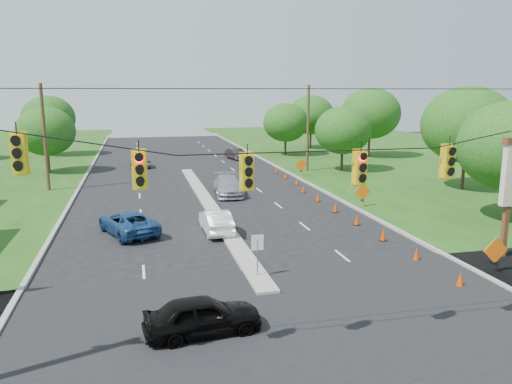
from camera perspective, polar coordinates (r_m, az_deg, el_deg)
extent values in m
plane|color=black|center=(17.68, 4.96, -16.72)|extent=(160.00, 160.00, 0.00)
cube|color=black|center=(17.68, 4.96, -16.72)|extent=(160.00, 14.00, 0.02)
cube|color=gray|center=(45.80, -19.60, 0.28)|extent=(0.25, 110.00, 0.16)
cube|color=gray|center=(47.98, 5.12, 1.39)|extent=(0.25, 110.00, 0.16)
cube|color=gray|center=(37.06, -5.33, -1.61)|extent=(1.00, 34.00, 0.18)
cylinder|color=gray|center=(22.61, 0.16, -7.74)|extent=(0.06, 0.06, 1.80)
cube|color=white|center=(22.36, 0.16, -5.81)|extent=(0.55, 0.04, 0.70)
cylinder|color=black|center=(14.71, 6.67, 6.18)|extent=(24.00, 0.04, 0.04)
cube|color=yellow|center=(14.15, -25.50, 3.93)|extent=(0.34, 0.24, 1.00)
cube|color=yellow|center=(13.91, -13.15, 2.44)|extent=(0.34, 0.24, 1.00)
cube|color=yellow|center=(14.27, -0.99, 2.25)|extent=(0.34, 0.24, 1.00)
cube|color=yellow|center=(15.40, 11.84, 2.69)|extent=(0.34, 0.24, 1.00)
cube|color=yellow|center=(16.89, 21.12, 3.22)|extent=(0.34, 0.24, 1.00)
cylinder|color=#422D1C|center=(45.53, -22.99, 5.71)|extent=(0.28, 0.28, 9.00)
cylinder|color=#422D1C|center=(52.90, 5.96, 7.22)|extent=(0.28, 0.28, 9.00)
cube|color=#59331E|center=(28.11, 26.67, -2.40)|extent=(0.25, 0.25, 4.40)
cone|color=#D93800|center=(23.61, 22.31, -9.21)|extent=(0.32, 0.32, 0.70)
cone|color=#D93800|center=(26.34, 17.87, -6.77)|extent=(0.32, 0.32, 0.70)
cone|color=#D93800|center=(29.24, 14.33, -4.77)|extent=(0.32, 0.32, 0.70)
cone|color=#D93800|center=(32.25, 11.45, -3.12)|extent=(0.32, 0.32, 0.70)
cone|color=#D93800|center=(35.36, 9.08, -1.75)|extent=(0.32, 0.32, 0.70)
cone|color=#D93800|center=(38.53, 7.09, -0.61)|extent=(0.32, 0.32, 0.70)
cone|color=#D93800|center=(41.76, 5.42, 0.36)|extent=(0.32, 0.32, 0.70)
cone|color=#D93800|center=(45.21, 4.71, 1.23)|extent=(0.32, 0.32, 0.70)
cone|color=#D93800|center=(48.50, 3.42, 1.94)|extent=(0.32, 0.32, 0.70)
cone|color=#D93800|center=(51.81, 2.30, 2.56)|extent=(0.32, 0.32, 0.70)
cube|color=black|center=(25.76, 25.58, -7.31)|extent=(0.06, 0.58, 0.26)
cube|color=black|center=(25.76, 25.58, -7.31)|extent=(0.06, 0.58, 0.26)
cube|color=orange|center=(25.58, 25.70, -6.03)|extent=(1.27, 0.05, 1.27)
cube|color=black|center=(37.21, 12.04, -0.89)|extent=(0.06, 0.58, 0.26)
cube|color=black|center=(37.21, 12.04, -0.89)|extent=(0.06, 0.58, 0.26)
cube|color=orange|center=(37.09, 12.08, 0.01)|extent=(1.27, 0.05, 1.27)
cube|color=black|center=(49.98, 5.16, 2.43)|extent=(0.06, 0.58, 0.26)
cube|color=black|center=(49.98, 5.16, 2.43)|extent=(0.06, 0.58, 0.26)
cube|color=orange|center=(49.89, 5.18, 3.11)|extent=(1.27, 0.05, 1.27)
cylinder|color=black|center=(55.93, -22.64, 3.29)|extent=(0.28, 0.28, 2.52)
ellipsoid|color=#194C14|center=(55.62, -22.88, 6.43)|extent=(5.88, 5.88, 5.04)
cylinder|color=black|center=(70.94, -22.40, 5.00)|extent=(0.28, 0.28, 2.88)
ellipsoid|color=#194C14|center=(70.69, -22.62, 7.83)|extent=(6.72, 6.72, 5.76)
cylinder|color=black|center=(35.98, 26.70, -0.84)|extent=(0.28, 0.28, 2.88)
ellipsoid|color=#194C14|center=(35.47, 27.21, 4.72)|extent=(6.72, 6.72, 5.76)
cylinder|color=black|center=(46.12, 22.61, 2.19)|extent=(0.28, 0.28, 3.24)
ellipsoid|color=#194C14|center=(45.72, 22.99, 7.09)|extent=(7.56, 7.56, 6.48)
cylinder|color=black|center=(53.57, 9.78, 3.68)|extent=(0.28, 0.28, 2.52)
ellipsoid|color=#194C14|center=(53.25, 9.89, 6.97)|extent=(5.88, 5.88, 5.04)
cylinder|color=black|center=(65.88, 12.79, 5.30)|extent=(0.28, 0.28, 3.24)
ellipsoid|color=#194C14|center=(65.60, 12.95, 8.74)|extent=(7.56, 7.56, 6.48)
cylinder|color=black|center=(74.43, 6.26, 6.05)|extent=(0.28, 0.28, 2.88)
ellipsoid|color=#194C14|center=(74.19, 6.32, 8.76)|extent=(6.72, 6.72, 5.76)
cylinder|color=black|center=(65.96, 3.38, 5.26)|extent=(0.28, 0.28, 2.52)
ellipsoid|color=#194C14|center=(65.70, 3.41, 7.93)|extent=(5.88, 5.88, 5.04)
imported|color=black|center=(17.90, -6.10, -13.88)|extent=(4.25, 2.10, 1.39)
imported|color=white|center=(30.00, -4.60, -3.34)|extent=(1.60, 4.28, 1.40)
imported|color=navy|center=(30.52, -14.41, -3.40)|extent=(4.01, 5.57, 1.41)
imported|color=#938E9F|center=(40.76, -3.21, 0.74)|extent=(2.62, 5.53, 1.56)
imported|color=gray|center=(57.46, -13.11, 3.57)|extent=(2.51, 4.76, 1.54)
imported|color=black|center=(62.27, -2.27, 4.37)|extent=(2.34, 4.38, 1.37)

